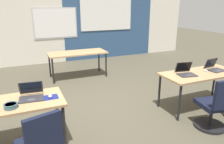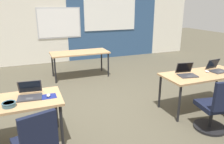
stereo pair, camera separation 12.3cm
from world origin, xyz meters
The scene contains 13 objects.
ground_plane centered at (0.00, 0.00, 0.00)m, with size 24.00×24.00×0.00m.
back_wall_assembly centered at (0.06, 4.19, 1.41)m, with size 10.00×0.27×2.80m.
desk_near_left centered at (-1.75, -0.60, 0.66)m, with size 1.60×0.70×0.72m.
desk_near_right centered at (1.75, -0.60, 0.66)m, with size 1.60×0.70×0.72m.
desk_far_center centered at (0.00, 2.20, 0.66)m, with size 1.60×0.70×0.72m.
laptop_near_right_end centered at (2.13, -0.57, 0.77)m, with size 0.36×0.34×0.23m.
mouse_near_right_end centered at (1.89, -0.56, 0.74)m, with size 0.06×0.10×0.03m.
laptop_near_left_inner centered at (-1.38, -0.54, 0.77)m, with size 0.36×0.35×0.22m.
mousepad_near_left_inner centered at (-1.13, -0.63, 0.72)m, with size 0.22×0.19×0.00m.
mouse_near_left_inner centered at (-1.13, -0.63, 0.74)m, with size 0.07×0.11×0.03m.
laptop_near_right_inner centered at (1.39, -0.57, 0.77)m, with size 0.38×0.35×0.23m.
chair_near_right_inner centered at (1.36, -1.35, 0.38)m, with size 0.52×0.57×0.92m.
snack_bowl centered at (-1.64, -0.77, 0.76)m, with size 0.18×0.18×0.06m.
Camera 2 is at (-1.32, -3.64, 2.00)m, focal length 34.59 mm.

